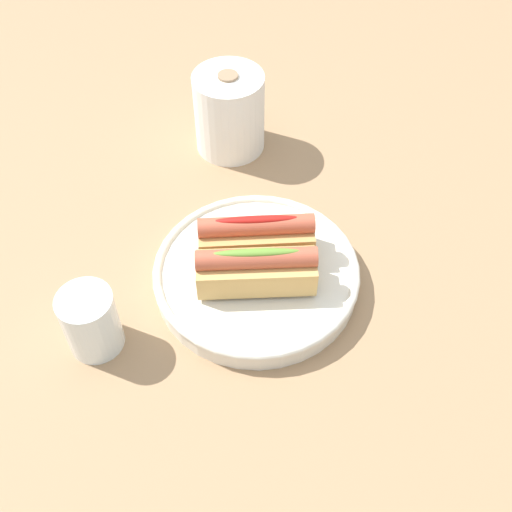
{
  "coord_description": "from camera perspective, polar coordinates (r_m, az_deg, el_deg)",
  "views": [
    {
      "loc": [
        -0.11,
        -0.5,
        0.68
      ],
      "look_at": [
        0.01,
        0.0,
        0.05
      ],
      "focal_mm": 44.11,
      "sensor_mm": 36.0,
      "label": 1
    }
  ],
  "objects": [
    {
      "name": "ground_plane",
      "position": [
        0.85,
        -0.33,
        -2.47
      ],
      "size": [
        2.4,
        2.4,
        0.0
      ],
      "primitive_type": "plane",
      "color": "#9E7A56"
    },
    {
      "name": "serving_bowl",
      "position": [
        0.84,
        -0.0,
        -1.55
      ],
      "size": [
        0.27,
        0.27,
        0.03
      ],
      "color": "silver",
      "rests_on": "ground_plane"
    },
    {
      "name": "paper_towel_roll",
      "position": [
        1.01,
        -2.43,
        12.88
      ],
      "size": [
        0.11,
        0.11,
        0.13
      ],
      "color": "white",
      "rests_on": "ground_plane"
    },
    {
      "name": "hotdog_front",
      "position": [
        0.79,
        -0.03,
        -1.18
      ],
      "size": [
        0.16,
        0.08,
        0.06
      ],
      "color": "tan",
      "rests_on": "serving_bowl"
    },
    {
      "name": "water_glass",
      "position": [
        0.79,
        -14.67,
        -6.01
      ],
      "size": [
        0.07,
        0.07,
        0.09
      ],
      "color": "white",
      "rests_on": "ground_plane"
    },
    {
      "name": "hotdog_back",
      "position": [
        0.82,
        0.02,
        1.82
      ],
      "size": [
        0.16,
        0.07,
        0.06
      ],
      "color": "tan",
      "rests_on": "serving_bowl"
    }
  ]
}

